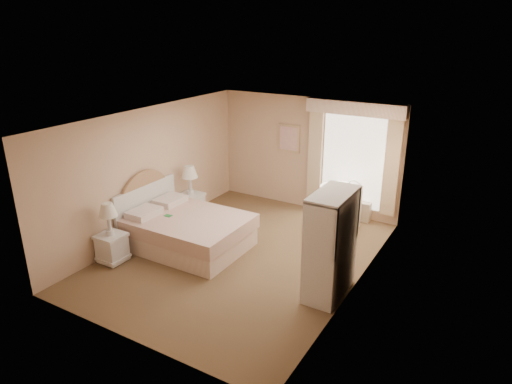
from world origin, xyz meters
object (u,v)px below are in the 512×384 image
Objects in this scene: nightstand_far at (191,199)px; armoire at (330,253)px; cafe_chair at (350,200)px; round_table at (338,200)px; bed at (185,229)px; nightstand_near at (111,240)px.

armoire reaches higher than nightstand_far.
nightstand_far reaches higher than cafe_chair.
round_table is 0.24m from cafe_chair.
bed reaches higher than cafe_chair.
armoire reaches higher than round_table.
round_table is (2.83, 1.28, 0.12)m from nightstand_far.
bed is at bearing 57.36° from nightstand_near.
nightstand_near is 3.79m from armoire.
round_table is 2.66m from armoire.
nightstand_far is 1.19× the size of cafe_chair.
nightstand_far reaches higher than round_table.
round_table is at bearing -137.42° from cafe_chair.
round_table is 0.49× the size of armoire.
nightstand_far reaches higher than nightstand_near.
armoire is (2.93, -0.13, 0.35)m from bed.
bed is 1.33m from nightstand_near.
cafe_chair is at bearing 46.53° from bed.
round_table is 0.85× the size of cafe_chair.
nightstand_near is 4.72m from cafe_chair.
nightstand_near is 0.65× the size of armoire.
armoire is (0.82, -2.52, 0.14)m from round_table.
nightstand_far is at bearing 122.89° from bed.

